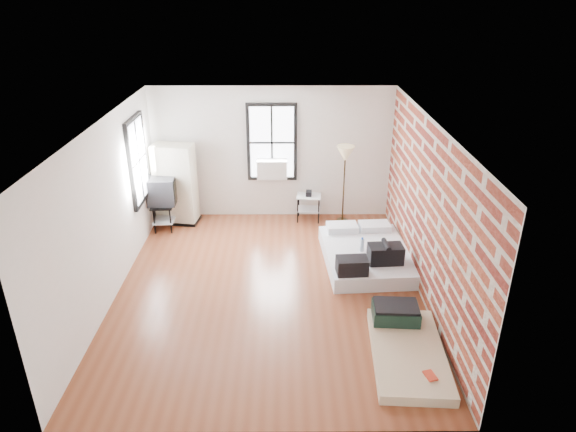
{
  "coord_description": "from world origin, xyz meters",
  "views": [
    {
      "loc": [
        0.29,
        -7.29,
        4.7
      ],
      "look_at": [
        0.32,
        0.3,
        1.2
      ],
      "focal_mm": 32.0,
      "sensor_mm": 36.0,
      "label": 1
    }
  ],
  "objects_px": {
    "mattress_bare": "(405,343)",
    "side_table": "(309,201)",
    "floor_lamp": "(345,158)",
    "tv_stand": "(163,191)",
    "mattress_main": "(366,254)",
    "wardrobe": "(176,184)"
  },
  "relations": [
    {
      "from": "mattress_bare",
      "to": "wardrobe",
      "type": "distance_m",
      "value": 5.81
    },
    {
      "from": "wardrobe",
      "to": "floor_lamp",
      "type": "distance_m",
      "value": 3.54
    },
    {
      "from": "mattress_main",
      "to": "side_table",
      "type": "distance_m",
      "value": 2.12
    },
    {
      "from": "wardrobe",
      "to": "side_table",
      "type": "distance_m",
      "value": 2.8
    },
    {
      "from": "wardrobe",
      "to": "mattress_main",
      "type": "bearing_deg",
      "value": -17.61
    },
    {
      "from": "floor_lamp",
      "to": "tv_stand",
      "type": "height_order",
      "value": "floor_lamp"
    },
    {
      "from": "mattress_bare",
      "to": "side_table",
      "type": "relative_size",
      "value": 2.83
    },
    {
      "from": "mattress_bare",
      "to": "wardrobe",
      "type": "height_order",
      "value": "wardrobe"
    },
    {
      "from": "wardrobe",
      "to": "tv_stand",
      "type": "bearing_deg",
      "value": -122.62
    },
    {
      "from": "floor_lamp",
      "to": "mattress_main",
      "type": "bearing_deg",
      "value": -81.98
    },
    {
      "from": "mattress_main",
      "to": "wardrobe",
      "type": "relative_size",
      "value": 1.25
    },
    {
      "from": "mattress_main",
      "to": "tv_stand",
      "type": "xyz_separation_m",
      "value": [
        -3.96,
        1.54,
        0.62
      ]
    },
    {
      "from": "side_table",
      "to": "mattress_bare",
      "type": "bearing_deg",
      "value": -74.77
    },
    {
      "from": "side_table",
      "to": "wardrobe",
      "type": "bearing_deg",
      "value": -178.55
    },
    {
      "from": "wardrobe",
      "to": "tv_stand",
      "type": "height_order",
      "value": "wardrobe"
    },
    {
      "from": "floor_lamp",
      "to": "tv_stand",
      "type": "bearing_deg",
      "value": -176.15
    },
    {
      "from": "wardrobe",
      "to": "tv_stand",
      "type": "distance_m",
      "value": 0.33
    },
    {
      "from": "floor_lamp",
      "to": "tv_stand",
      "type": "relative_size",
      "value": 1.5
    },
    {
      "from": "side_table",
      "to": "floor_lamp",
      "type": "xyz_separation_m",
      "value": [
        0.72,
        -0.07,
        0.98
      ]
    },
    {
      "from": "floor_lamp",
      "to": "side_table",
      "type": "bearing_deg",
      "value": 174.47
    },
    {
      "from": "floor_lamp",
      "to": "mattress_bare",
      "type": "bearing_deg",
      "value": -83.99
    },
    {
      "from": "side_table",
      "to": "mattress_main",
      "type": "bearing_deg",
      "value": -62.37
    }
  ]
}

